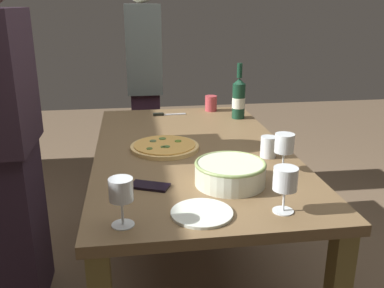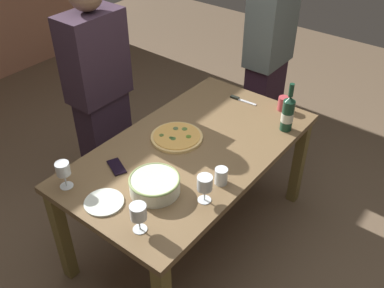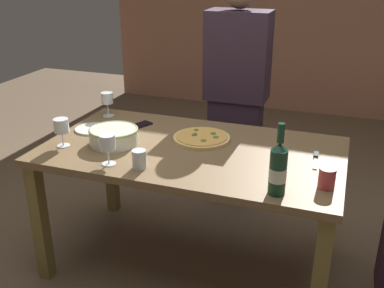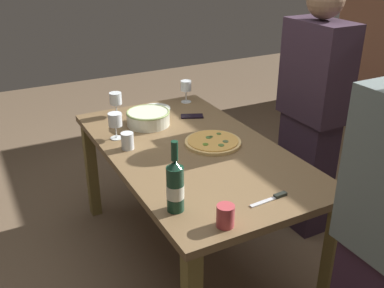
{
  "view_description": "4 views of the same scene",
  "coord_description": "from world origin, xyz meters",
  "px_view_note": "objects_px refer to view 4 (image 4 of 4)",
  "views": [
    {
      "loc": [
        -1.88,
        0.27,
        1.41
      ],
      "look_at": [
        0.0,
        0.0,
        0.77
      ],
      "focal_mm": 39.79,
      "sensor_mm": 36.0,
      "label": 1
    },
    {
      "loc": [
        -1.63,
        -1.27,
        2.3
      ],
      "look_at": [
        0.0,
        0.0,
        0.77
      ],
      "focal_mm": 40.26,
      "sensor_mm": 36.0,
      "label": 2
    },
    {
      "loc": [
        0.75,
        -2.11,
        1.71
      ],
      "look_at": [
        0.0,
        0.0,
        0.77
      ],
      "focal_mm": 42.24,
      "sensor_mm": 36.0,
      "label": 3
    },
    {
      "loc": [
        1.99,
        -1.05,
        1.83
      ],
      "look_at": [
        0.0,
        0.0,
        0.77
      ],
      "focal_mm": 41.67,
      "sensor_mm": 36.0,
      "label": 4
    }
  ],
  "objects_px": {
    "wine_glass_by_bottle": "(186,87)",
    "person_guest_left": "(312,114)",
    "serving_bowl": "(148,117)",
    "wine_bottle": "(175,185)",
    "cup_ceramic": "(127,141)",
    "dining_table": "(192,163)",
    "wine_glass_far_left": "(116,100)",
    "pizza": "(213,142)",
    "wine_glass_near_pizza": "(115,121)",
    "cell_phone": "(192,116)",
    "cup_amber": "(225,216)",
    "pizza_knife": "(273,198)",
    "side_plate": "(155,109)"
  },
  "relations": [
    {
      "from": "wine_glass_far_left",
      "to": "person_guest_left",
      "type": "height_order",
      "value": "person_guest_left"
    },
    {
      "from": "serving_bowl",
      "to": "wine_glass_near_pizza",
      "type": "xyz_separation_m",
      "value": [
        0.1,
        -0.25,
        0.06
      ]
    },
    {
      "from": "wine_glass_far_left",
      "to": "cell_phone",
      "type": "relative_size",
      "value": 1.08
    },
    {
      "from": "wine_bottle",
      "to": "person_guest_left",
      "type": "distance_m",
      "value": 1.28
    },
    {
      "from": "wine_glass_near_pizza",
      "to": "cup_amber",
      "type": "relative_size",
      "value": 1.63
    },
    {
      "from": "person_guest_left",
      "to": "wine_glass_by_bottle",
      "type": "bearing_deg",
      "value": -52.13
    },
    {
      "from": "pizza_knife",
      "to": "wine_glass_near_pizza",
      "type": "bearing_deg",
      "value": -157.17
    },
    {
      "from": "pizza",
      "to": "wine_glass_near_pizza",
      "type": "bearing_deg",
      "value": -125.96
    },
    {
      "from": "wine_glass_far_left",
      "to": "pizza_knife",
      "type": "relative_size",
      "value": 0.77
    },
    {
      "from": "wine_bottle",
      "to": "pizza_knife",
      "type": "height_order",
      "value": "wine_bottle"
    },
    {
      "from": "pizza",
      "to": "wine_bottle",
      "type": "relative_size",
      "value": 0.99
    },
    {
      "from": "cup_ceramic",
      "to": "wine_glass_by_bottle",
      "type": "bearing_deg",
      "value": 129.81
    },
    {
      "from": "wine_glass_near_pizza",
      "to": "person_guest_left",
      "type": "distance_m",
      "value": 1.22
    },
    {
      "from": "side_plate",
      "to": "pizza_knife",
      "type": "xyz_separation_m",
      "value": [
        1.3,
        0.01,
        0.0
      ]
    },
    {
      "from": "wine_glass_by_bottle",
      "to": "wine_glass_far_left",
      "type": "relative_size",
      "value": 1.01
    },
    {
      "from": "wine_glass_by_bottle",
      "to": "wine_glass_far_left",
      "type": "bearing_deg",
      "value": -88.15
    },
    {
      "from": "serving_bowl",
      "to": "cup_amber",
      "type": "xyz_separation_m",
      "value": [
        1.14,
        -0.14,
        -0.0
      ]
    },
    {
      "from": "wine_glass_near_pizza",
      "to": "cell_phone",
      "type": "bearing_deg",
      "value": 99.51
    },
    {
      "from": "pizza",
      "to": "pizza_knife",
      "type": "distance_m",
      "value": 0.63
    },
    {
      "from": "cell_phone",
      "to": "person_guest_left",
      "type": "height_order",
      "value": "person_guest_left"
    },
    {
      "from": "pizza",
      "to": "wine_glass_by_bottle",
      "type": "height_order",
      "value": "wine_glass_by_bottle"
    },
    {
      "from": "cup_amber",
      "to": "wine_glass_by_bottle",
      "type": "bearing_deg",
      "value": 158.93
    },
    {
      "from": "person_guest_left",
      "to": "cup_ceramic",
      "type": "bearing_deg",
      "value": -7.19
    },
    {
      "from": "wine_glass_near_pizza",
      "to": "person_guest_left",
      "type": "xyz_separation_m",
      "value": [
        0.35,
        1.17,
        -0.05
      ]
    },
    {
      "from": "pizza",
      "to": "wine_glass_by_bottle",
      "type": "bearing_deg",
      "value": 165.01
    },
    {
      "from": "pizza",
      "to": "wine_bottle",
      "type": "bearing_deg",
      "value": -43.67
    },
    {
      "from": "dining_table",
      "to": "pizza_knife",
      "type": "bearing_deg",
      "value": 6.67
    },
    {
      "from": "wine_glass_near_pizza",
      "to": "side_plate",
      "type": "bearing_deg",
      "value": 130.22
    },
    {
      "from": "dining_table",
      "to": "wine_glass_by_bottle",
      "type": "bearing_deg",
      "value": 155.35
    },
    {
      "from": "cup_amber",
      "to": "cup_ceramic",
      "type": "distance_m",
      "value": 0.88
    },
    {
      "from": "dining_table",
      "to": "pizza_knife",
      "type": "relative_size",
      "value": 7.9
    },
    {
      "from": "dining_table",
      "to": "cup_ceramic",
      "type": "xyz_separation_m",
      "value": [
        -0.16,
        -0.32,
        0.14
      ]
    },
    {
      "from": "wine_bottle",
      "to": "cup_amber",
      "type": "relative_size",
      "value": 3.4
    },
    {
      "from": "cup_ceramic",
      "to": "person_guest_left",
      "type": "xyz_separation_m",
      "value": [
        0.19,
        1.16,
        0.01
      ]
    },
    {
      "from": "cup_ceramic",
      "to": "person_guest_left",
      "type": "height_order",
      "value": "person_guest_left"
    },
    {
      "from": "cup_amber",
      "to": "pizza",
      "type": "bearing_deg",
      "value": 153.34
    },
    {
      "from": "cell_phone",
      "to": "person_guest_left",
      "type": "relative_size",
      "value": 0.09
    },
    {
      "from": "pizza",
      "to": "person_guest_left",
      "type": "relative_size",
      "value": 0.2
    },
    {
      "from": "cup_amber",
      "to": "serving_bowl",
      "type": "bearing_deg",
      "value": 172.97
    },
    {
      "from": "wine_glass_far_left",
      "to": "wine_bottle",
      "type": "bearing_deg",
      "value": -6.97
    },
    {
      "from": "wine_glass_by_bottle",
      "to": "cup_ceramic",
      "type": "distance_m",
      "value": 0.83
    },
    {
      "from": "wine_glass_near_pizza",
      "to": "cell_phone",
      "type": "distance_m",
      "value": 0.57
    },
    {
      "from": "wine_glass_near_pizza",
      "to": "dining_table",
      "type": "bearing_deg",
      "value": 45.85
    },
    {
      "from": "cup_ceramic",
      "to": "side_plate",
      "type": "xyz_separation_m",
      "value": [
        -0.5,
        0.38,
        -0.04
      ]
    },
    {
      "from": "wine_glass_far_left",
      "to": "dining_table",
      "type": "bearing_deg",
      "value": 17.16
    },
    {
      "from": "cup_amber",
      "to": "side_plate",
      "type": "height_order",
      "value": "cup_amber"
    },
    {
      "from": "cup_amber",
      "to": "cell_phone",
      "type": "height_order",
      "value": "cup_amber"
    },
    {
      "from": "serving_bowl",
      "to": "wine_bottle",
      "type": "height_order",
      "value": "wine_bottle"
    },
    {
      "from": "wine_glass_by_bottle",
      "to": "person_guest_left",
      "type": "bearing_deg",
      "value": 35.83
    },
    {
      "from": "side_plate",
      "to": "wine_glass_near_pizza",
      "type": "bearing_deg",
      "value": -49.78
    }
  ]
}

